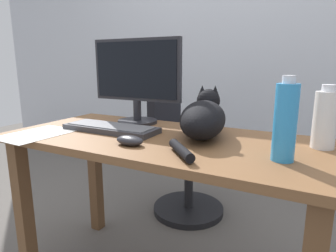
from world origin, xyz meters
TOP-DOWN VIEW (x-y plane):
  - back_wall at (0.00, 1.50)m, footprint 6.00×0.04m
  - desk at (0.00, 0.00)m, footprint 1.31×0.60m
  - office_chair at (-0.22, 0.69)m, footprint 0.48×0.48m
  - monitor at (-0.24, 0.19)m, footprint 0.48×0.20m
  - keyboard at (-0.25, -0.02)m, footprint 0.44×0.15m
  - cat at (0.15, 0.09)m, footprint 0.26×0.60m
  - computer_mouse at (-0.04, -0.16)m, footprint 0.11×0.06m
  - paper_sheet at (-0.49, -0.21)m, footprint 0.22×0.30m
  - water_bottle at (0.48, -0.08)m, footprint 0.07×0.07m
  - spray_bottle at (0.59, 0.13)m, footprint 0.08×0.08m

SIDE VIEW (x-z plane):
  - office_chair at x=-0.22m, z-range -0.06..0.89m
  - desk at x=0.00m, z-range 0.24..0.96m
  - paper_sheet at x=-0.49m, z-range 0.72..0.72m
  - keyboard at x=-0.25m, z-range 0.72..0.74m
  - computer_mouse at x=-0.04m, z-range 0.72..0.75m
  - cat at x=0.15m, z-range 0.70..0.90m
  - spray_bottle at x=0.59m, z-range 0.71..0.93m
  - water_bottle at x=0.48m, z-range 0.71..0.97m
  - monitor at x=-0.24m, z-range 0.74..1.15m
  - back_wall at x=0.00m, z-range 0.00..2.60m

